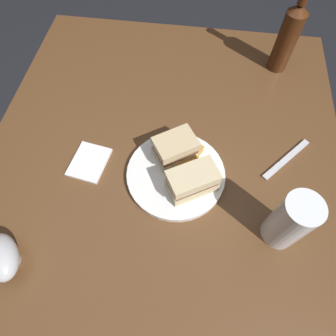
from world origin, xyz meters
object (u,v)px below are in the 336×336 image
Objects in this scene: sandwich_half_left at (192,181)px; napkin at (89,163)px; plate at (176,174)px; pint_glass at (288,223)px; fork at (286,159)px; cider_bottle at (288,36)px; sandwich_half_right at (175,148)px; gravy_boat at (2,256)px.

sandwich_half_left is 1.24× the size of napkin.
pint_glass is at bearing -114.94° from plate.
fork is (0.08, -0.53, -0.00)m from napkin.
sandwich_half_left is 0.54m from cider_bottle.
sandwich_half_left reaches higher than sandwich_half_right.
plate is at bearing 148.18° from cider_bottle.
cider_bottle is 0.38m from fork.
sandwich_half_left is 0.29m from napkin.
cider_bottle is (0.45, -0.28, 0.11)m from plate.
pint_glass is at bearing -123.24° from sandwich_half_right.
pint_glass is at bearing 33.06° from fork.
pint_glass is 0.51m from napkin.
cider_bottle is (0.72, -0.62, 0.07)m from gravy_boat.
fork is at bearing -9.11° from pint_glass.
sandwich_half_left reaches higher than plate.
sandwich_half_left is at bearing 154.03° from cider_bottle.
sandwich_half_right is at bearing 143.95° from cider_bottle.
gravy_boat is at bearing 138.94° from cider_bottle.
napkin is (0.27, -0.11, -0.04)m from gravy_boat.
napkin is at bearing 75.92° from pint_glass.
napkin is at bearing 102.57° from sandwich_half_right.
gravy_boat reaches higher than napkin.
napkin is at bearing 82.14° from sandwich_half_left.
plate is 0.30m from fork.
cider_bottle is (0.48, -0.24, 0.06)m from sandwich_half_left.
napkin is (0.00, 0.24, -0.00)m from plate.
cider_bottle is at bearing -41.06° from gravy_boat.
sandwich_half_left is 0.76× the size of fork.
fork is (-0.36, -0.01, -0.11)m from cider_bottle.
plate is 0.29m from pint_glass.
cider_bottle is (0.57, -0.02, 0.04)m from pint_glass.
gravy_boat is 0.44× the size of cider_bottle.
cider_bottle is at bearing -49.09° from napkin.
pint_glass reaches higher than plate.
cider_bottle reaches higher than gravy_boat.
sandwich_half_right is 0.30m from fork.
sandwich_half_left is 1.06× the size of gravy_boat.
gravy_boat is at bearing 158.07° from napkin.
sandwich_half_right reaches higher than fork.
sandwich_half_left is at bearing -59.18° from gravy_boat.
sandwich_half_right is (0.09, 0.05, -0.00)m from sandwich_half_left.
plate is 0.54m from cider_bottle.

